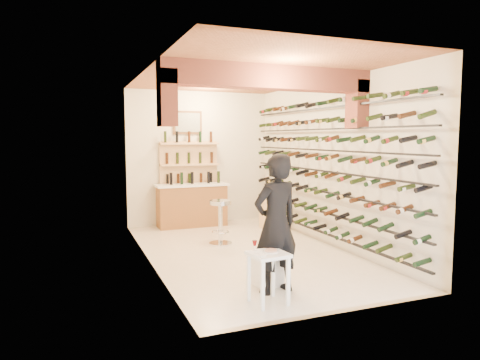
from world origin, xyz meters
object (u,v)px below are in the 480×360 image
(wine_rack, at_px, (320,166))
(back_counter, at_px, (192,204))
(chrome_barstool, at_px, (220,219))
(crate_lower, at_px, (274,221))
(tasting_table, at_px, (268,262))
(white_stool, at_px, (267,270))
(person, at_px, (276,224))

(wine_rack, height_order, back_counter, wine_rack)
(chrome_barstool, relative_size, crate_lower, 1.54)
(tasting_table, bearing_deg, white_stool, 60.52)
(back_counter, bearing_deg, white_stool, -91.26)
(back_counter, height_order, white_stool, back_counter)
(person, bearing_deg, crate_lower, -126.34)
(person, distance_m, crate_lower, 4.28)
(chrome_barstool, bearing_deg, wine_rack, -21.78)
(wine_rack, relative_size, person, 3.03)
(white_stool, xyz_separation_m, chrome_barstool, (0.15, 2.48, 0.28))
(back_counter, height_order, tasting_table, back_counter)
(crate_lower, bearing_deg, back_counter, 151.59)
(white_stool, height_order, crate_lower, white_stool)
(crate_lower, bearing_deg, tasting_table, -116.76)
(tasting_table, xyz_separation_m, person, (0.27, 0.33, 0.40))
(wine_rack, relative_size, tasting_table, 7.19)
(wine_rack, bearing_deg, chrome_barstool, 158.22)
(wine_rack, distance_m, person, 2.90)
(person, bearing_deg, white_stool, -103.31)
(wine_rack, xyz_separation_m, crate_lower, (-0.13, 1.73, -1.38))
(wine_rack, relative_size, crate_lower, 10.05)
(wine_rack, height_order, chrome_barstool, wine_rack)
(tasting_table, distance_m, chrome_barstool, 3.14)
(person, bearing_deg, chrome_barstool, -104.14)
(wine_rack, xyz_separation_m, chrome_barstool, (-1.78, 0.71, -1.04))
(tasting_table, height_order, person, person)
(white_stool, distance_m, person, 0.78)
(wine_rack, bearing_deg, white_stool, -137.43)
(tasting_table, relative_size, white_stool, 1.77)
(wine_rack, height_order, crate_lower, wine_rack)
(wine_rack, distance_m, back_counter, 3.38)
(person, height_order, chrome_barstool, person)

